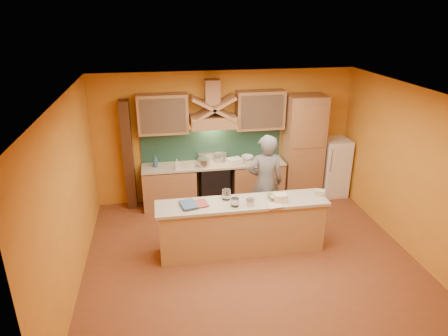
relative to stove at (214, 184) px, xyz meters
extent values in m
cube|color=brown|center=(0.30, -2.20, -0.45)|extent=(5.50, 5.00, 0.01)
cube|color=white|center=(0.30, -2.20, 2.35)|extent=(5.50, 5.00, 0.01)
cube|color=orange|center=(0.30, 0.30, 0.95)|extent=(5.50, 0.02, 2.80)
cube|color=orange|center=(0.30, -4.70, 0.95)|extent=(5.50, 0.02, 2.80)
cube|color=orange|center=(-2.45, -2.20, 0.95)|extent=(0.02, 5.00, 2.80)
cube|color=orange|center=(3.05, -2.20, 0.95)|extent=(0.02, 5.00, 2.80)
cube|color=#A7744C|center=(-0.95, 0.00, -0.02)|extent=(1.10, 0.60, 0.86)
cube|color=#A7744C|center=(0.95, 0.00, -0.02)|extent=(1.10, 0.60, 0.86)
cube|color=#B7AE9B|center=(0.00, 0.00, 0.45)|extent=(3.00, 0.62, 0.04)
cube|color=black|center=(0.00, 0.00, 0.00)|extent=(0.60, 0.58, 0.90)
cube|color=#1B3D32|center=(0.00, 0.28, 0.80)|extent=(3.00, 0.03, 0.70)
cube|color=#A7744C|center=(0.00, 0.05, 1.37)|extent=(0.92, 0.50, 0.24)
cube|color=#A7744C|center=(0.00, 0.15, 1.95)|extent=(0.30, 0.30, 0.50)
cube|color=#A7744C|center=(-1.00, 0.12, 1.55)|extent=(1.00, 0.35, 0.80)
cube|color=#A7744C|center=(1.00, 0.12, 1.55)|extent=(1.00, 0.35, 0.80)
cube|color=#A7744C|center=(1.95, 0.00, 0.70)|extent=(0.80, 0.60, 2.30)
cube|color=white|center=(2.70, 0.00, 0.20)|extent=(0.58, 0.60, 1.30)
cube|color=#472816|center=(-1.75, 0.15, 0.70)|extent=(0.20, 0.30, 2.30)
cube|color=tan|center=(0.20, -1.90, -0.01)|extent=(2.80, 0.55, 0.88)
cube|color=#B7AE9B|center=(0.20, -1.90, 0.47)|extent=(2.90, 0.62, 0.05)
imported|color=slate|center=(0.79, -1.20, 0.49)|extent=(0.69, 0.46, 1.88)
cylinder|color=#B3B3BA|center=(-0.23, -0.10, 0.52)|extent=(0.30, 0.30, 0.15)
cylinder|color=#B9B9C0|center=(0.13, 0.09, 0.53)|extent=(0.21, 0.21, 0.15)
imported|color=silver|center=(-0.78, -0.19, 0.58)|extent=(0.12, 0.12, 0.21)
imported|color=#2D567E|center=(-1.21, 0.02, 0.60)|extent=(0.11, 0.11, 0.27)
imported|color=silver|center=(0.75, 0.13, 0.51)|extent=(0.31, 0.31, 0.08)
cube|color=white|center=(0.43, -0.05, 0.52)|extent=(0.35, 0.30, 0.10)
imported|color=#AC433D|center=(-0.59, -1.89, 0.51)|extent=(0.25, 0.31, 0.03)
imported|color=#3E6089|center=(-0.82, -1.93, 0.53)|extent=(0.32, 0.39, 0.03)
cylinder|color=white|center=(-0.04, -1.76, 0.58)|extent=(0.18, 0.18, 0.18)
cylinder|color=silver|center=(0.05, -2.03, 0.56)|extent=(0.16, 0.16, 0.14)
cube|color=silver|center=(0.30, -2.05, 0.54)|extent=(0.12, 0.12, 0.09)
imported|color=white|center=(0.79, -1.88, 0.53)|extent=(0.27, 0.27, 0.06)
cube|color=beige|center=(0.70, -2.15, 0.50)|extent=(0.27, 0.21, 0.02)
cube|color=#EDE3C3|center=(0.83, -2.00, 0.56)|extent=(0.21, 0.17, 0.13)
cube|color=beige|center=(1.58, -1.88, 0.54)|extent=(0.20, 0.18, 0.10)
camera|label=1|loc=(-1.12, -7.74, 3.51)|focal=32.00mm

